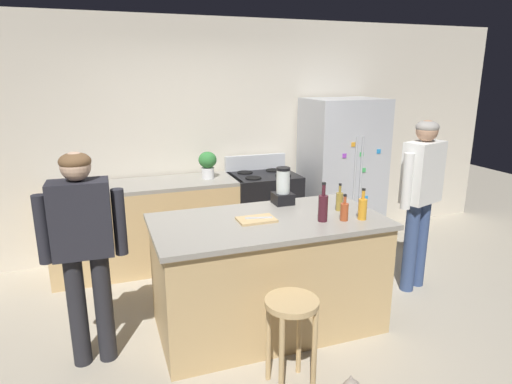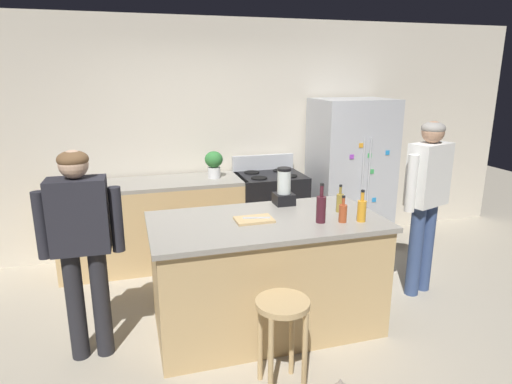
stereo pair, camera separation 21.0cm
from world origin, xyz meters
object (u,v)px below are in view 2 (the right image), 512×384
(refrigerator, at_px, (350,174))
(bottle_wine, at_px, (321,208))
(stove_range, at_px, (270,213))
(bar_stool, at_px, (282,321))
(blender_appliance, at_px, (284,189))
(bottle_cooking_sauce, at_px, (343,213))
(bottle_vinegar, at_px, (340,202))
(bottle_soda, at_px, (362,210))
(chef_knife, at_px, (256,218))
(person_by_sink_right, at_px, (427,192))
(person_by_island_left, at_px, (81,237))
(potted_plant, at_px, (214,163))
(cutting_board, at_px, (254,220))
(kitchen_island, at_px, (266,273))

(refrigerator, xyz_separation_m, bottle_wine, (-1.16, -1.69, 0.17))
(stove_range, relative_size, bar_stool, 1.72)
(blender_appliance, height_order, bottle_cooking_sauce, blender_appliance)
(bottle_cooking_sauce, bearing_deg, bottle_wine, 165.66)
(blender_appliance, distance_m, bottle_cooking_sauce, 0.66)
(stove_range, bearing_deg, refrigerator, -1.38)
(refrigerator, xyz_separation_m, bar_stool, (-1.69, -2.27, -0.39))
(stove_range, relative_size, bottle_vinegar, 4.81)
(bottle_wine, height_order, bottle_soda, bottle_wine)
(bar_stool, height_order, chef_knife, chef_knife)
(person_by_sink_right, bearing_deg, bottle_soda, -155.98)
(bottle_cooking_sauce, height_order, bottle_soda, bottle_soda)
(person_by_island_left, xyz_separation_m, chef_knife, (1.31, 0.01, 0.01))
(person_by_island_left, bearing_deg, bottle_wine, -5.47)
(stove_range, relative_size, chef_knife, 5.16)
(blender_appliance, relative_size, bottle_cooking_sauce, 1.54)
(bar_stool, bearing_deg, potted_plant, 89.60)
(bottle_vinegar, bearing_deg, blender_appliance, 137.82)
(bottle_wine, bearing_deg, bar_stool, -131.80)
(bar_stool, relative_size, bottle_cooking_sauce, 3.06)
(cutting_board, bearing_deg, potted_plant, 90.49)
(kitchen_island, xyz_separation_m, bottle_cooking_sauce, (0.56, -0.23, 0.55))
(blender_appliance, relative_size, bottle_vinegar, 1.41)
(person_by_island_left, xyz_separation_m, bottle_wine, (1.78, -0.17, 0.11))
(stove_range, height_order, blender_appliance, blender_appliance)
(bottle_wine, relative_size, bottle_cooking_sauce, 1.46)
(person_by_sink_right, xyz_separation_m, potted_plant, (-1.74, 1.40, 0.11))
(person_by_sink_right, relative_size, bottle_soda, 6.55)
(bottle_cooking_sauce, bearing_deg, stove_range, 90.72)
(kitchen_island, bearing_deg, stove_range, 70.72)
(bar_stool, relative_size, bottle_soda, 2.58)
(refrigerator, xyz_separation_m, person_by_island_left, (-2.95, -1.52, 0.06))
(stove_range, bearing_deg, person_by_sink_right, -51.67)
(person_by_sink_right, xyz_separation_m, bottle_soda, (-0.91, -0.41, 0.03))
(potted_plant, height_order, bottle_vinegar, potted_plant)
(person_by_sink_right, distance_m, cutting_board, 1.73)
(person_by_island_left, bearing_deg, chef_knife, 0.54)
(refrigerator, height_order, chef_knife, refrigerator)
(potted_plant, bearing_deg, person_by_sink_right, -38.82)
(blender_appliance, bearing_deg, bottle_vinegar, -42.18)
(stove_range, xyz_separation_m, bar_stool, (-0.67, -2.30, 0.03))
(potted_plant, xyz_separation_m, blender_appliance, (0.40, -1.19, -0.03))
(bottle_soda, bearing_deg, bar_stool, -148.44)
(chef_knife, bearing_deg, bottle_vinegar, 14.81)
(refrigerator, bearing_deg, kitchen_island, -135.93)
(cutting_board, bearing_deg, bottle_vinegar, 1.68)
(bottle_cooking_sauce, distance_m, bottle_vinegar, 0.27)
(bottle_cooking_sauce, bearing_deg, chef_knife, 160.57)
(blender_appliance, distance_m, chef_knife, 0.53)
(person_by_island_left, bearing_deg, refrigerator, 27.26)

